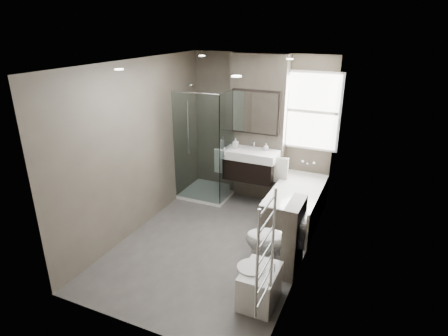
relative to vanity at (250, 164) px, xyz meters
The scene contains 15 objects.
room 1.53m from the vanity, 90.00° to the right, with size 2.70×3.90×2.70m.
vanity_pier 0.66m from the vanity, 90.00° to the left, with size 1.00×0.25×2.60m, color #50483F.
vanity is the anchor object (origin of this frame).
mirror_cabinet 0.91m from the vanity, 90.00° to the left, with size 0.86×0.08×0.76m.
towel_left 0.56m from the vanity, behind, with size 0.24×0.06×0.44m, color silver.
towel_right 0.56m from the vanity, ahead, with size 0.24×0.06×0.44m, color silver.
shower_enclosure 0.80m from the vanity, behind, with size 0.90×0.90×2.00m.
bathtub 1.07m from the vanity, 19.37° to the right, with size 0.75×1.60×0.57m.
window 1.37m from the vanity, 26.58° to the left, with size 0.98×0.06×1.33m.
toilet 1.97m from the vanity, 59.97° to the right, with size 0.44×0.77×0.79m, color white.
cistern_box 2.08m from the vanity, 54.16° to the right, with size 0.19×0.55×1.00m.
bidet 2.67m from the vanity, 67.29° to the right, with size 0.47×0.55×0.57m.
towel_radiator 3.30m from the vanity, 67.55° to the right, with size 0.03×0.49×1.10m.
soap_bottle_a 0.45m from the vanity, behind, with size 0.08×0.08×0.19m, color white.
soap_bottle_b 0.42m from the vanity, 25.53° to the left, with size 0.10×0.10×0.12m, color white.
Camera 1 is at (2.08, -4.40, 3.07)m, focal length 30.00 mm.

